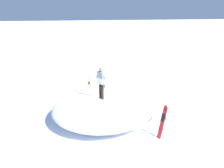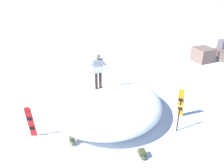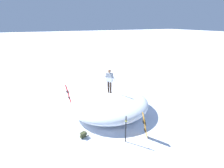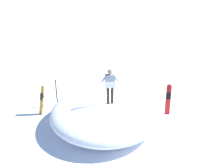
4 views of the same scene
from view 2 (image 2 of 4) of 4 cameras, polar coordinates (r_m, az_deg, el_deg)
name	(u,v)px [view 2 (image 2 of 4)]	position (r m, az deg, el deg)	size (l,w,h in m)	color
ground	(107,109)	(12.51, -1.29, -5.91)	(240.00, 240.00, 0.00)	white
snow_mound	(105,102)	(11.76, -1.78, -4.38)	(5.72, 5.52, 1.34)	white
snowboarder_standing	(98,69)	(11.19, -3.33, 3.57)	(0.94, 0.61, 1.74)	black
snowboard_primary_upright	(181,102)	(11.88, 15.98, -4.19)	(0.39, 0.43, 1.63)	orange
snowboard_secondary_upright	(31,122)	(10.63, -18.74, -8.45)	(0.34, 0.39, 1.67)	red
backpack_near	(72,140)	(10.30, -9.46, -13.01)	(0.46, 0.57, 0.41)	#383D23
backpack_far	(142,154)	(9.71, 7.19, -16.15)	(0.44, 0.64, 0.31)	#383D23
trail_marker_pole	(179,115)	(10.91, 15.54, -7.09)	(0.10, 0.10, 1.60)	black
rock_outcrop	(214,53)	(20.51, 22.93, 6.75)	(3.18, 3.02, 1.31)	#725A4E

